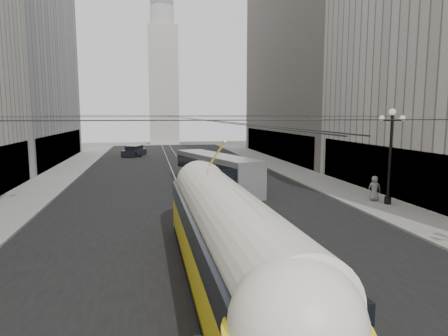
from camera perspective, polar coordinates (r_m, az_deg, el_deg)
name	(u,v)px	position (r m, az deg, el deg)	size (l,w,h in m)	color
road	(183,178)	(38.98, -5.89, -1.44)	(20.00, 85.00, 0.02)	black
sidewalk_left	(60,175)	(43.24, -22.35, -0.98)	(4.00, 72.00, 0.15)	gray
sidewalk_right	(288,169)	(44.91, 9.17, -0.19)	(4.00, 72.00, 0.15)	gray
rail_left	(175,178)	(38.93, -6.99, -1.47)	(0.12, 85.00, 0.04)	gray
rail_right	(191,178)	(39.05, -4.80, -1.41)	(0.12, 85.00, 0.04)	gray
building_left_far	(6,46)	(57.05, -28.74, 14.98)	(12.60, 28.60, 28.60)	#999999
building_right_far	(316,41)	(59.48, 13.05, 17.32)	(12.60, 32.60, 32.60)	#514C47
distant_tower	(163,72)	(86.38, -8.69, 13.45)	(6.00, 6.00, 31.36)	#B2AFA8
lamppost_right_mid	(390,151)	(28.66, 22.68, 2.28)	(1.86, 0.44, 6.37)	black
catenary	(184,117)	(37.50, -5.71, 7.24)	(25.00, 72.00, 0.23)	black
streetcar	(226,237)	(14.38, 0.26, -9.79)	(2.90, 17.07, 3.75)	yellow
city_bus	(216,171)	(32.67, -1.16, -0.37)	(5.67, 11.71, 2.87)	#9FA1A5
sedan_white_far	(209,162)	(47.26, -2.19, 0.93)	(2.03, 4.31, 1.32)	white
sedan_dark_far	(134,151)	(60.59, -12.70, 2.35)	(3.60, 5.39, 1.58)	black
pedestrian_sidewalk_right	(374,188)	(29.76, 20.69, -2.73)	(0.85, 0.52, 1.75)	slate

